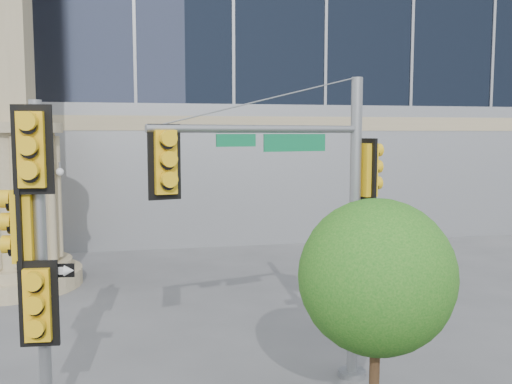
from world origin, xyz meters
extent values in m
cylinder|color=tan|center=(-6.00, 9.00, 0.25)|extent=(4.40, 4.40, 0.50)
cylinder|color=tan|center=(-6.00, 9.00, 0.65)|extent=(3.80, 3.80, 0.30)
cylinder|color=tan|center=(-6.00, 9.00, 2.80)|extent=(3.00, 3.00, 4.00)
cylinder|color=tan|center=(-6.00, 9.00, 4.95)|extent=(3.50, 3.50, 0.30)
cone|color=#472D14|center=(-4.70, 9.00, 5.35)|extent=(0.24, 0.24, 0.50)
cylinder|color=slate|center=(2.06, 0.51, 0.06)|extent=(0.54, 0.54, 0.12)
cylinder|color=slate|center=(2.06, 0.51, 2.91)|extent=(0.21, 0.21, 5.83)
cylinder|color=slate|center=(0.09, -0.03, 4.86)|extent=(3.97, 1.21, 0.14)
cube|color=#0D6F42|center=(0.75, 0.13, 4.61)|extent=(1.23, 0.37, 0.31)
cube|color=yellow|center=(-1.60, -0.49, 4.32)|extent=(0.59, 0.40, 1.21)
cube|color=yellow|center=(2.32, 0.58, 4.08)|extent=(0.40, 0.59, 1.21)
cube|color=black|center=(2.09, 0.38, 3.06)|extent=(0.87, 0.26, 0.29)
cube|color=#AC110F|center=(2.09, 0.38, 2.38)|extent=(0.31, 0.11, 0.45)
cylinder|color=slate|center=(-3.50, -0.59, 2.64)|extent=(0.19, 0.19, 5.28)
cube|color=yellow|center=(-3.52, -0.82, 4.54)|extent=(0.61, 0.35, 1.32)
cube|color=yellow|center=(-3.73, -0.57, 3.38)|extent=(0.35, 0.61, 1.32)
cube|color=yellow|center=(-3.52, -0.82, 2.22)|extent=(0.61, 0.35, 1.32)
cube|color=black|center=(-3.32, -0.73, 2.69)|extent=(0.65, 0.09, 0.21)
cylinder|color=#382314|center=(1.50, -1.80, 1.02)|extent=(0.16, 0.16, 2.05)
sphere|color=#155E15|center=(1.50, -1.80, 2.62)|extent=(2.39, 2.39, 2.39)
sphere|color=#155E15|center=(2.01, -1.52, 2.27)|extent=(1.48, 1.48, 1.48)
sphere|color=#155E15|center=(1.10, -2.08, 2.33)|extent=(1.25, 1.25, 1.25)
camera|label=1|loc=(-2.04, -9.71, 4.77)|focal=40.00mm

